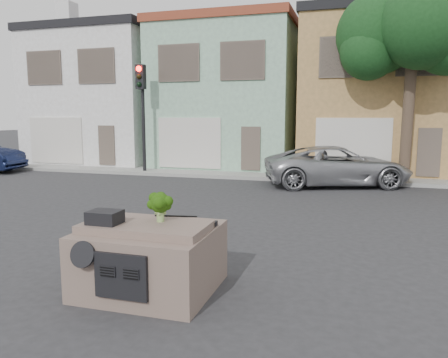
% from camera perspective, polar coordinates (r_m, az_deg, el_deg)
% --- Properties ---
extents(ground_plane, '(120.00, 120.00, 0.00)m').
position_cam_1_polar(ground_plane, '(9.92, -1.75, -7.81)').
color(ground_plane, '#303033').
rests_on(ground_plane, ground).
extents(sidewalk, '(40.00, 3.00, 0.15)m').
position_cam_1_polar(sidewalk, '(19.96, 7.81, 0.52)').
color(sidewalk, gray).
rests_on(sidewalk, ground).
extents(townhouse_white, '(7.20, 8.20, 7.55)m').
position_cam_1_polar(townhouse_white, '(27.42, -14.33, 10.19)').
color(townhouse_white, white).
rests_on(townhouse_white, ground).
extents(townhouse_mint, '(7.20, 8.20, 7.55)m').
position_cam_1_polar(townhouse_mint, '(24.45, 1.20, 10.70)').
color(townhouse_mint, '#92C0A1').
rests_on(townhouse_mint, ground).
extents(townhouse_tan, '(7.20, 8.20, 7.55)m').
position_cam_1_polar(townhouse_tan, '(23.58, 19.35, 10.33)').
color(townhouse_tan, tan).
rests_on(townhouse_tan, ground).
extents(silver_pickup, '(6.17, 4.30, 1.56)m').
position_cam_1_polar(silver_pickup, '(17.84, 14.48, -0.84)').
color(silver_pickup, '#A7A8AE').
rests_on(silver_pickup, ground).
extents(traffic_signal, '(0.40, 0.40, 5.10)m').
position_cam_1_polar(traffic_signal, '(20.84, -10.61, 7.61)').
color(traffic_signal, black).
rests_on(traffic_signal, ground).
extents(tree_near, '(4.40, 4.00, 8.50)m').
position_cam_1_polar(tree_near, '(19.01, 23.14, 12.17)').
color(tree_near, '#153E18').
rests_on(tree_near, ground).
extents(car_dashboard, '(2.00, 1.80, 1.12)m').
position_cam_1_polar(car_dashboard, '(7.10, -9.54, -9.81)').
color(car_dashboard, '#735E53').
rests_on(car_dashboard, ground).
extents(instrument_hump, '(0.48, 0.38, 0.20)m').
position_cam_1_polar(instrument_hump, '(6.91, -15.30, -4.83)').
color(instrument_hump, black).
rests_on(instrument_hump, car_dashboard).
extents(wiper_arm, '(0.69, 0.15, 0.02)m').
position_cam_1_polar(wiper_arm, '(7.17, -6.29, -4.84)').
color(wiper_arm, black).
rests_on(wiper_arm, car_dashboard).
extents(broccoli, '(0.50, 0.50, 0.46)m').
position_cam_1_polar(broccoli, '(6.83, -8.33, -3.63)').
color(broccoli, '#1A3A08').
rests_on(broccoli, car_dashboard).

